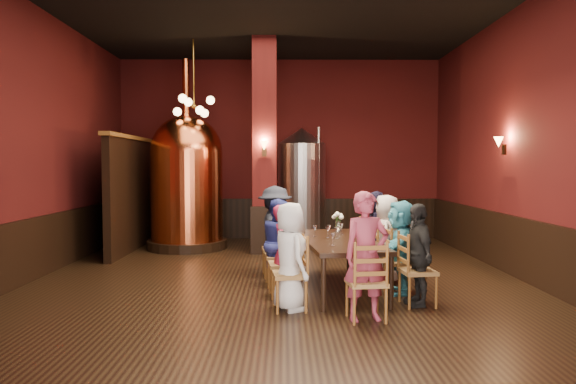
{
  "coord_description": "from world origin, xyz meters",
  "views": [
    {
      "loc": [
        0.1,
        -8.02,
        1.85
      ],
      "look_at": [
        0.17,
        0.2,
        1.42
      ],
      "focal_mm": 32.0,
      "sensor_mm": 36.0,
      "label": 1
    }
  ],
  "objects_px": {
    "person_2": "(279,242)",
    "copper_kettle": "(187,180)",
    "steel_vessel": "(302,186)",
    "person_1": "(284,251)",
    "dining_table": "(338,243)",
    "person_0": "(290,256)",
    "rose_vase": "(338,218)"
  },
  "relations": [
    {
      "from": "person_2",
      "to": "copper_kettle",
      "type": "height_order",
      "value": "copper_kettle"
    },
    {
      "from": "copper_kettle",
      "to": "steel_vessel",
      "type": "xyz_separation_m",
      "value": [
        2.58,
        0.84,
        -0.15
      ]
    },
    {
      "from": "person_1",
      "to": "steel_vessel",
      "type": "bearing_deg",
      "value": 9.99
    },
    {
      "from": "dining_table",
      "to": "copper_kettle",
      "type": "distance_m",
      "value": 4.89
    },
    {
      "from": "person_0",
      "to": "person_1",
      "type": "distance_m",
      "value": 0.67
    },
    {
      "from": "dining_table",
      "to": "rose_vase",
      "type": "distance_m",
      "value": 0.94
    },
    {
      "from": "rose_vase",
      "to": "person_0",
      "type": "bearing_deg",
      "value": -112.6
    },
    {
      "from": "dining_table",
      "to": "person_0",
      "type": "relative_size",
      "value": 1.81
    },
    {
      "from": "person_0",
      "to": "person_2",
      "type": "xyz_separation_m",
      "value": [
        -0.15,
        1.32,
        -0.02
      ]
    },
    {
      "from": "person_0",
      "to": "copper_kettle",
      "type": "bearing_deg",
      "value": 1.69
    },
    {
      "from": "person_2",
      "to": "copper_kettle",
      "type": "xyz_separation_m",
      "value": [
        -2.08,
        3.56,
        0.85
      ]
    },
    {
      "from": "copper_kettle",
      "to": "steel_vessel",
      "type": "relative_size",
      "value": 1.53
    },
    {
      "from": "dining_table",
      "to": "person_2",
      "type": "bearing_deg",
      "value": 158.78
    },
    {
      "from": "person_2",
      "to": "copper_kettle",
      "type": "relative_size",
      "value": 0.32
    },
    {
      "from": "person_2",
      "to": "copper_kettle",
      "type": "distance_m",
      "value": 4.21
    },
    {
      "from": "steel_vessel",
      "to": "rose_vase",
      "type": "xyz_separation_m",
      "value": [
        0.48,
        -3.74,
        -0.4
      ]
    },
    {
      "from": "dining_table",
      "to": "person_1",
      "type": "height_order",
      "value": "person_1"
    },
    {
      "from": "person_2",
      "to": "person_1",
      "type": "bearing_deg",
      "value": 175.35
    },
    {
      "from": "copper_kettle",
      "to": "person_2",
      "type": "bearing_deg",
      "value": -59.72
    },
    {
      "from": "dining_table",
      "to": "copper_kettle",
      "type": "relative_size",
      "value": 0.6
    },
    {
      "from": "person_0",
      "to": "rose_vase",
      "type": "bearing_deg",
      "value": -45.44
    },
    {
      "from": "dining_table",
      "to": "steel_vessel",
      "type": "xyz_separation_m",
      "value": [
        -0.38,
        4.64,
        0.68
      ]
    },
    {
      "from": "person_1",
      "to": "steel_vessel",
      "type": "height_order",
      "value": "steel_vessel"
    },
    {
      "from": "steel_vessel",
      "to": "person_1",
      "type": "bearing_deg",
      "value": -94.78
    },
    {
      "from": "person_0",
      "to": "person_1",
      "type": "height_order",
      "value": "person_0"
    },
    {
      "from": "person_0",
      "to": "steel_vessel",
      "type": "xyz_separation_m",
      "value": [
        0.35,
        5.73,
        0.68
      ]
    },
    {
      "from": "copper_kettle",
      "to": "rose_vase",
      "type": "bearing_deg",
      "value": -43.5
    },
    {
      "from": "person_2",
      "to": "rose_vase",
      "type": "relative_size",
      "value": 4.04
    },
    {
      "from": "person_1",
      "to": "rose_vase",
      "type": "relative_size",
      "value": 3.91
    },
    {
      "from": "person_0",
      "to": "person_1",
      "type": "xyz_separation_m",
      "value": [
        -0.07,
        0.67,
        -0.04
      ]
    },
    {
      "from": "copper_kettle",
      "to": "rose_vase",
      "type": "relative_size",
      "value": 12.58
    },
    {
      "from": "person_1",
      "to": "person_0",
      "type": "bearing_deg",
      "value": -158.81
    }
  ]
}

